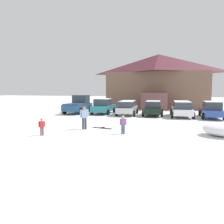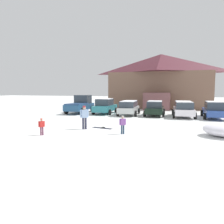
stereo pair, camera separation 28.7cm
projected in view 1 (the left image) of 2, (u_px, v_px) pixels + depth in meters
The scene contains 12 objects.
ground at pixel (81, 150), 10.26m from camera, with size 160.00×160.00×0.00m, color white.
ski_lodge at pixel (158, 81), 35.17m from camera, with size 15.66×11.17×8.45m.
parked_teal_hatchback at pixel (103, 106), 25.62m from camera, with size 2.32×4.49×1.79m.
parked_silver_wagon at pixel (127, 107), 24.45m from camera, with size 2.44×4.91×1.58m.
parked_black_sedan at pixel (153, 108), 23.85m from camera, with size 2.36×4.71×1.61m.
parked_white_suv at pixel (182, 108), 22.60m from camera, with size 2.50×4.89×1.63m.
parked_blue_hatchback at pixel (212, 110), 21.67m from camera, with size 2.16×4.79×1.67m.
pickup_truck at pixel (79, 105), 26.59m from camera, with size 2.62×5.33×2.15m.
skier_child_in_purple_jacket at pixel (123, 124), 13.82m from camera, with size 0.38×0.29×1.16m.
skier_adult_in_blue_parka at pixel (84, 116), 15.46m from camera, with size 0.50×0.44×1.67m.
skier_child_in_red_jacket at pixel (42, 126), 13.36m from camera, with size 0.28×0.31×1.05m.
pair_of_skis at pixel (102, 128), 15.94m from camera, with size 1.62×0.59×0.08m.
Camera 1 is at (4.44, -9.11, 2.80)m, focal length 35.00 mm.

